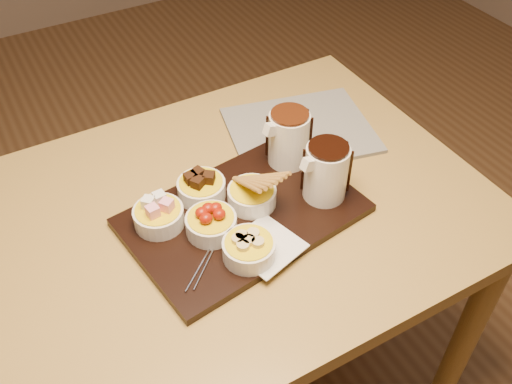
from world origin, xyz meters
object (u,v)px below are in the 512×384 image
pitcher_milk_chocolate (289,139)px  pitcher_dark_chocolate (326,172)px  newspaper (300,130)px  dining_table (204,248)px  serving_board (243,215)px  bowl_strawberries (211,225)px

pitcher_milk_chocolate → pitcher_dark_chocolate: bearing=-94.4°
pitcher_dark_chocolate → newspaper: (0.09, 0.22, -0.07)m
pitcher_milk_chocolate → newspaper: (0.09, 0.09, -0.07)m
dining_table → serving_board: (0.07, -0.05, 0.11)m
serving_board → bowl_strawberries: (-0.08, -0.02, 0.03)m
pitcher_dark_chocolate → dining_table: bearing=153.5°
dining_table → serving_board: size_ratio=2.61×
dining_table → pitcher_milk_chocolate: (0.24, 0.05, 0.18)m
bowl_strawberries → pitcher_dark_chocolate: (0.25, -0.02, 0.04)m
serving_board → pitcher_dark_chocolate: 0.19m
serving_board → pitcher_dark_chocolate: size_ratio=3.77×
serving_board → bowl_strawberries: size_ratio=4.60×
serving_board → newspaper: size_ratio=1.38×
pitcher_milk_chocolate → dining_table: bearing=-176.6°
dining_table → bowl_strawberries: (-0.00, -0.06, 0.14)m
pitcher_dark_chocolate → pitcher_milk_chocolate: 0.13m
pitcher_dark_chocolate → newspaper: 0.25m
serving_board → newspaper: serving_board is taller
pitcher_dark_chocolate → serving_board: bearing=160.0°
bowl_strawberries → pitcher_dark_chocolate: size_ratio=0.82×
newspaper → dining_table: bearing=-143.8°
serving_board → pitcher_dark_chocolate: pitcher_dark_chocolate is taller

